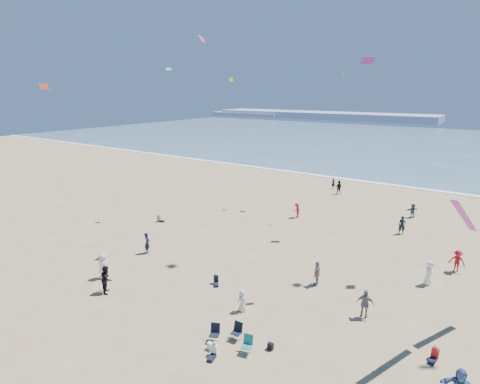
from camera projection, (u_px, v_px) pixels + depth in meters
The scene contains 11 objects.
ground at pixel (131, 337), 21.06m from camera, with size 220.00×220.00×0.00m, color tan.
ocean at pixel (424, 144), 96.70m from camera, with size 220.00×100.00×0.06m, color #476B84.
surf_line at pixel (366, 182), 56.88m from camera, with size 220.00×1.20×0.08m, color white.
headland_far at pixel (320, 115), 188.76m from camera, with size 110.00×20.00×3.20m, color #7A8EA8.
headland_near at pixel (248, 114), 206.76m from camera, with size 40.00×14.00×2.00m, color #7A8EA8.
standing_flyers at pixel (323, 256), 29.22m from camera, with size 24.64×39.78×1.94m.
seated_group at pixel (225, 306), 23.35m from camera, with size 28.10×21.46×0.84m.
chair_cluster at pixel (232, 337), 20.26m from camera, with size 2.76×1.52×1.00m.
white_tote at pixel (211, 346), 19.96m from camera, with size 0.35×0.20×0.40m, color white.
black_backpack at pixel (271, 346), 19.97m from camera, with size 0.30×0.22×0.38m, color black.
kites_aloft at pixel (387, 67), 21.73m from camera, with size 42.97×42.16×25.36m.
Camera 1 is at (15.38, -11.53, 13.37)m, focal length 28.00 mm.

